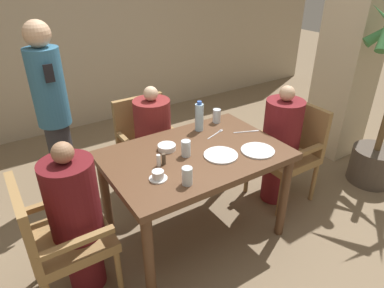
# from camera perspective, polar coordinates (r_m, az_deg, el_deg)

# --- Properties ---
(ground_plane) EXTENTS (16.00, 16.00, 0.00)m
(ground_plane) POSITION_cam_1_polar(r_m,az_deg,el_deg) (2.92, 0.47, -14.59)
(ground_plane) COLOR #7A664C
(wall_back) EXTENTS (8.00, 0.06, 2.80)m
(wall_back) POSITION_cam_1_polar(r_m,az_deg,el_deg) (4.57, -18.78, 19.61)
(wall_back) COLOR tan
(wall_back) RESTS_ON ground_plane
(pillar_stone) EXTENTS (0.49, 0.49, 2.70)m
(pillar_stone) POSITION_cam_1_polar(r_m,az_deg,el_deg) (4.02, 25.56, 16.63)
(pillar_stone) COLOR #BCAD8E
(pillar_stone) RESTS_ON ground_plane
(dining_table) EXTENTS (1.29, 0.86, 0.77)m
(dining_table) POSITION_cam_1_polar(r_m,az_deg,el_deg) (2.52, 0.54, -3.45)
(dining_table) COLOR brown
(dining_table) RESTS_ON ground_plane
(chair_left_side) EXTENTS (0.50, 0.49, 0.89)m
(chair_left_side) POSITION_cam_1_polar(r_m,az_deg,el_deg) (2.33, -21.68, -13.97)
(chair_left_side) COLOR olive
(chair_left_side) RESTS_ON ground_plane
(diner_in_left_chair) EXTENTS (0.32, 0.32, 1.11)m
(diner_in_left_chair) POSITION_cam_1_polar(r_m,az_deg,el_deg) (2.30, -18.72, -11.68)
(diner_in_left_chair) COLOR #5B1419
(diner_in_left_chair) RESTS_ON ground_plane
(chair_far_side) EXTENTS (0.49, 0.50, 0.89)m
(chair_far_side) POSITION_cam_1_polar(r_m,az_deg,el_deg) (3.22, -7.46, 0.50)
(chair_far_side) COLOR olive
(chair_far_side) RESTS_ON ground_plane
(diner_in_far_chair) EXTENTS (0.32, 0.32, 1.07)m
(diner_in_far_chair) POSITION_cam_1_polar(r_m,az_deg,el_deg) (3.09, -6.41, 0.35)
(diner_in_far_chair) COLOR maroon
(diner_in_far_chair) RESTS_ON ground_plane
(chair_right_side) EXTENTS (0.50, 0.49, 0.89)m
(chair_right_side) POSITION_cam_1_polar(r_m,az_deg,el_deg) (3.20, 15.99, -0.56)
(chair_right_side) COLOR olive
(chair_right_side) RESTS_ON ground_plane
(diner_in_right_chair) EXTENTS (0.32, 0.32, 1.11)m
(diner_in_right_chair) POSITION_cam_1_polar(r_m,az_deg,el_deg) (3.08, 14.47, -0.11)
(diner_in_right_chair) COLOR maroon
(diner_in_right_chair) RESTS_ON ground_plane
(standing_host) EXTENTS (0.27, 0.31, 1.61)m
(standing_host) POSITION_cam_1_polar(r_m,az_deg,el_deg) (3.12, -22.13, 5.00)
(standing_host) COLOR #2D2D33
(standing_host) RESTS_ON ground_plane
(plate_main_left) EXTENTS (0.24, 0.24, 0.01)m
(plate_main_left) POSITION_cam_1_polar(r_m,az_deg,el_deg) (2.43, 4.82, -1.86)
(plate_main_left) COLOR white
(plate_main_left) RESTS_ON dining_table
(plate_main_right) EXTENTS (0.24, 0.24, 0.01)m
(plate_main_right) POSITION_cam_1_polar(r_m,az_deg,el_deg) (2.52, 10.90, -1.08)
(plate_main_right) COLOR white
(plate_main_right) RESTS_ON dining_table
(teacup_with_saucer) EXTENTS (0.12, 0.12, 0.06)m
(teacup_with_saucer) POSITION_cam_1_polar(r_m,az_deg,el_deg) (2.18, -5.68, -5.27)
(teacup_with_saucer) COLOR white
(teacup_with_saucer) RESTS_ON dining_table
(bowl_small) EXTENTS (0.13, 0.13, 0.04)m
(bowl_small) POSITION_cam_1_polar(r_m,az_deg,el_deg) (2.50, -4.23, -0.54)
(bowl_small) COLOR white
(bowl_small) RESTS_ON dining_table
(water_bottle) EXTENTS (0.07, 0.07, 0.25)m
(water_bottle) POSITION_cam_1_polar(r_m,az_deg,el_deg) (2.74, 1.22, 4.54)
(water_bottle) COLOR #A3C6DB
(water_bottle) RESTS_ON dining_table
(glass_tall_near) EXTENTS (0.07, 0.07, 0.12)m
(glass_tall_near) POSITION_cam_1_polar(r_m,az_deg,el_deg) (2.10, -0.81, -5.36)
(glass_tall_near) COLOR silver
(glass_tall_near) RESTS_ON dining_table
(glass_tall_mid) EXTENTS (0.07, 0.07, 0.12)m
(glass_tall_mid) POSITION_cam_1_polar(r_m,az_deg,el_deg) (2.91, 4.14, 4.70)
(glass_tall_mid) COLOR silver
(glass_tall_mid) RESTS_ON dining_table
(glass_tall_far) EXTENTS (0.07, 0.07, 0.12)m
(glass_tall_far) POSITION_cam_1_polar(r_m,az_deg,el_deg) (2.40, -1.07, -0.68)
(glass_tall_far) COLOR silver
(glass_tall_far) RESTS_ON dining_table
(salt_shaker) EXTENTS (0.03, 0.03, 0.08)m
(salt_shaker) POSITION_cam_1_polar(r_m,az_deg,el_deg) (2.30, -5.60, -2.71)
(salt_shaker) COLOR white
(salt_shaker) RESTS_ON dining_table
(pepper_shaker) EXTENTS (0.03, 0.03, 0.08)m
(pepper_shaker) POSITION_cam_1_polar(r_m,az_deg,el_deg) (2.32, -4.74, -2.49)
(pepper_shaker) COLOR #4C3D2D
(pepper_shaker) RESTS_ON dining_table
(fork_beside_plate) EXTENTS (0.20, 0.08, 0.00)m
(fork_beside_plate) POSITION_cam_1_polar(r_m,az_deg,el_deg) (2.74, 4.13, 1.78)
(fork_beside_plate) COLOR silver
(fork_beside_plate) RESTS_ON dining_table
(knife_beside_plate) EXTENTS (0.20, 0.09, 0.00)m
(knife_beside_plate) POSITION_cam_1_polar(r_m,az_deg,el_deg) (2.79, 9.25, 2.06)
(knife_beside_plate) COLOR silver
(knife_beside_plate) RESTS_ON dining_table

